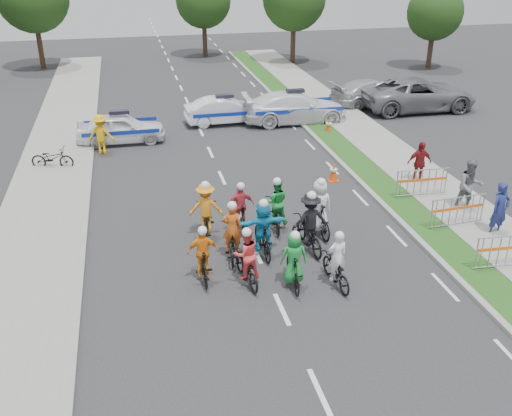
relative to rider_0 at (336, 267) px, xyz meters
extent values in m
plane|color=#28282B|center=(-1.73, -0.80, -0.56)|extent=(90.00, 90.00, 0.00)
cube|color=gray|center=(3.37, 4.20, -0.50)|extent=(0.20, 60.00, 0.12)
cube|color=#1C4415|center=(4.07, 4.20, -0.51)|extent=(1.20, 60.00, 0.11)
cube|color=gray|center=(5.87, 4.20, -0.50)|extent=(2.40, 60.00, 0.13)
cube|color=gray|center=(-8.23, 4.20, -0.50)|extent=(3.00, 60.00, 0.13)
imported|color=black|center=(0.00, 0.01, -0.13)|extent=(0.71, 1.69, 0.87)
imported|color=white|center=(0.00, -0.04, 0.34)|extent=(0.55, 0.39, 1.44)
sphere|color=white|center=(0.00, -0.09, 1.00)|extent=(0.25, 0.25, 0.25)
imported|color=black|center=(-1.14, 0.22, -0.07)|extent=(0.59, 1.66, 0.98)
imported|color=#1A9238|center=(-1.14, 0.17, 0.36)|extent=(0.75, 0.52, 1.47)
sphere|color=white|center=(-1.14, 0.12, 1.03)|extent=(0.26, 0.26, 0.26)
imported|color=black|center=(-2.35, 0.66, -0.11)|extent=(0.82, 1.76, 0.89)
imported|color=#FF4648|center=(-2.35, 0.61, 0.36)|extent=(0.79, 0.65, 1.49)
sphere|color=white|center=(-2.35, 0.56, 1.04)|extent=(0.26, 0.26, 0.26)
imported|color=black|center=(-3.46, 1.07, -0.07)|extent=(0.51, 1.63, 0.97)
imported|color=orange|center=(-3.46, 1.02, 0.35)|extent=(0.87, 0.38, 1.46)
sphere|color=white|center=(-3.46, 0.97, 1.01)|extent=(0.25, 0.25, 0.25)
imported|color=black|center=(-0.11, 2.06, -0.06)|extent=(0.80, 1.96, 1.01)
imported|color=black|center=(-0.11, 2.01, 0.46)|extent=(1.13, 0.70, 1.68)
sphere|color=white|center=(-0.11, 1.96, 1.25)|extent=(0.29, 0.29, 0.29)
imported|color=black|center=(-1.55, 2.07, -0.03)|extent=(0.55, 1.77, 1.06)
imported|color=#1CA3D4|center=(-1.55, 2.02, 0.41)|extent=(1.48, 0.51, 1.58)
sphere|color=white|center=(-1.55, 1.97, 1.15)|extent=(0.27, 0.27, 0.27)
imported|color=black|center=(-2.46, 2.11, -0.08)|extent=(0.96, 1.90, 0.95)
imported|color=#D65D1A|center=(-2.46, 2.06, 0.41)|extent=(0.64, 0.48, 1.59)
sphere|color=white|center=(-2.46, 2.01, 1.15)|extent=(0.28, 0.28, 0.28)
imported|color=black|center=(0.48, 2.94, 0.00)|extent=(0.66, 1.89, 1.12)
imported|color=white|center=(0.48, 2.89, 0.46)|extent=(0.86, 0.59, 1.68)
sphere|color=white|center=(0.48, 2.84, 1.25)|extent=(0.29, 0.29, 0.29)
imported|color=black|center=(-0.73, 3.63, -0.10)|extent=(0.88, 1.84, 0.93)
imported|color=green|center=(-0.73, 3.58, 0.39)|extent=(0.83, 0.69, 1.55)
sphere|color=white|center=(-0.73, 3.53, 1.11)|extent=(0.27, 0.27, 0.27)
imported|color=black|center=(-1.89, 3.67, -0.07)|extent=(0.58, 1.68, 0.99)
imported|color=#D33A48|center=(-1.89, 3.62, 0.36)|extent=(0.89, 0.43, 1.49)
sphere|color=white|center=(-1.89, 3.57, 1.04)|extent=(0.26, 0.26, 0.26)
imported|color=black|center=(-3.01, 3.61, -0.07)|extent=(0.97, 1.95, 0.98)
imported|color=orange|center=(-3.01, 3.56, 0.44)|extent=(1.14, 0.78, 1.63)
sphere|color=white|center=(-3.01, 3.51, 1.20)|extent=(0.28, 0.28, 0.28)
imported|color=white|center=(-5.49, 13.47, 0.12)|extent=(4.01, 1.69, 1.35)
imported|color=white|center=(-0.33, 15.32, 0.10)|extent=(4.06, 1.57, 1.32)
imported|color=white|center=(3.17, 14.71, 0.21)|extent=(5.37, 2.31, 1.54)
imported|color=#A6A6AA|center=(8.34, 16.89, 0.14)|extent=(5.02, 2.51, 1.40)
imported|color=slate|center=(10.35, 15.39, 0.30)|extent=(6.26, 2.97, 1.73)
imported|color=navy|center=(5.97, 1.56, 0.34)|extent=(0.73, 0.55, 1.80)
imported|color=slate|center=(6.04, 3.36, 0.38)|extent=(1.02, 0.86, 1.88)
imported|color=maroon|center=(5.54, 6.01, 0.27)|extent=(0.99, 0.43, 1.67)
imported|color=#EAAB0C|center=(-6.32, 12.10, 0.31)|extent=(1.28, 0.98, 1.75)
cube|color=#F24C0C|center=(2.46, 6.95, -0.55)|extent=(0.40, 0.40, 0.03)
cone|color=#F24C0C|center=(2.46, 6.95, -0.21)|extent=(0.36, 0.36, 0.70)
cylinder|color=silver|center=(2.46, 6.95, -0.11)|extent=(0.29, 0.29, 0.08)
cube|color=#F24C0C|center=(4.29, 12.68, -0.55)|extent=(0.40, 0.40, 0.03)
cone|color=#F24C0C|center=(4.29, 12.68, -0.21)|extent=(0.36, 0.36, 0.70)
cylinder|color=silver|center=(4.29, 12.68, -0.11)|extent=(0.29, 0.29, 0.08)
imported|color=black|center=(-8.29, 10.72, -0.11)|extent=(1.83, 1.02, 0.91)
cylinder|color=#382619|center=(7.27, 29.20, 1.06)|extent=(0.36, 0.36, 3.25)
cylinder|color=#382619|center=(16.27, 25.20, 0.81)|extent=(0.36, 0.36, 2.75)
sphere|color=#183711|center=(16.27, 25.20, 3.29)|extent=(3.85, 3.85, 3.85)
cylinder|color=#382619|center=(-10.73, 31.20, 1.19)|extent=(0.36, 0.36, 3.50)
cylinder|color=#382619|center=(1.27, 33.20, 0.94)|extent=(0.36, 0.36, 3.00)
sphere|color=#183711|center=(1.27, 33.20, 3.64)|extent=(4.20, 4.20, 4.20)
camera|label=1|loc=(-5.06, -12.37, 8.09)|focal=40.00mm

